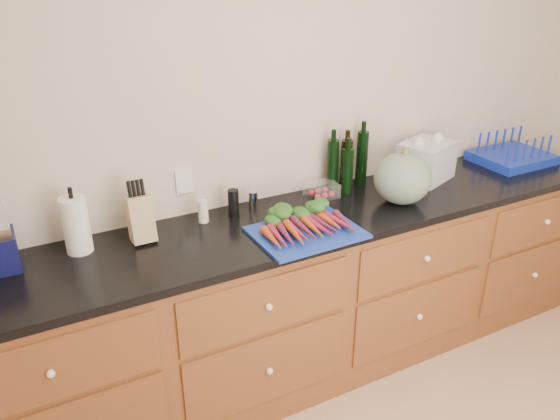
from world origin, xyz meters
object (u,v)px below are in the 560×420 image
paper_towel (76,225)px  tomato_box (322,190)px  carrots (302,223)px  squash (403,178)px  dish_rack (512,155)px  knife_block (140,219)px  cutting_board (306,232)px

paper_towel → tomato_box: 1.25m
tomato_box → carrots: bearing=-134.7°
carrots → squash: squash is taller
carrots → paper_towel: paper_towel is taller
paper_towel → dish_rack: bearing=-1.8°
knife_block → tomato_box: bearing=1.8°
carrots → tomato_box: bearing=45.3°
carrots → dish_rack: 1.64m
cutting_board → dish_rack: 1.64m
squash → tomato_box: size_ratio=1.84×
squash → dish_rack: bearing=9.0°
knife_block → dish_rack: bearing=-1.5°
paper_towel → dish_rack: paper_towel is taller
carrots → paper_towel: bearing=163.7°
cutting_board → dish_rack: dish_rack is taller
cutting_board → dish_rack: bearing=8.4°
carrots → squash: 0.63m
cutting_board → carrots: size_ratio=1.19×
squash → knife_block: bearing=170.4°
carrots → paper_towel: (-0.96, 0.28, 0.09)m
tomato_box → paper_towel: bearing=-179.5°
carrots → dish_rack: (1.62, 0.20, 0.01)m
squash → knife_block: squash is taller
cutting_board → knife_block: knife_block is taller
dish_rack → tomato_box: bearing=176.2°
dish_rack → squash: bearing=-171.0°
paper_towel → tomato_box: (1.25, 0.01, -0.09)m
tomato_box → dish_rack: 1.34m
cutting_board → squash: bearing=7.4°
knife_block → dish_rack: size_ratio=0.47×
knife_block → tomato_box: size_ratio=1.31×
cutting_board → dish_rack: (1.62, 0.24, 0.04)m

